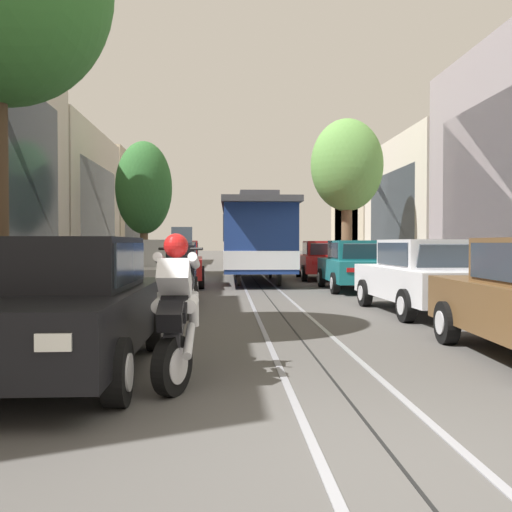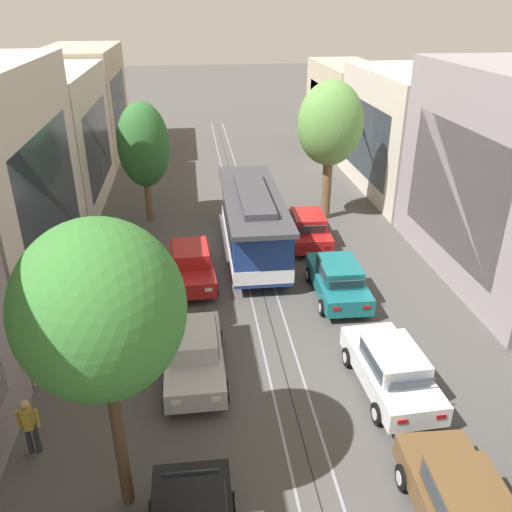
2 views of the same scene
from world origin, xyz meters
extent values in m
plane|color=#4C4947|center=(0.00, 18.26, 0.00)|extent=(160.00, 160.00, 0.00)
cube|color=gray|center=(-0.53, 20.83, 0.01)|extent=(0.08, 53.66, 0.01)
cube|color=gray|center=(0.53, 20.83, 0.01)|extent=(0.08, 53.66, 0.01)
cube|color=black|center=(0.00, 20.83, 0.00)|extent=(0.03, 53.66, 0.01)
cube|color=#2D3842|center=(-7.89, 15.12, 4.07)|extent=(0.04, 7.99, 5.42)
cube|color=beige|center=(-9.94, 26.54, 3.75)|extent=(4.15, 11.11, 7.50)
cube|color=#2D3842|center=(-7.89, 26.54, 3.38)|extent=(0.04, 7.99, 4.50)
cube|color=#BCAD93|center=(-10.36, 37.95, 3.90)|extent=(4.99, 11.11, 7.80)
cube|color=#2D3842|center=(-7.89, 37.95, 3.51)|extent=(0.04, 7.99, 4.68)
cube|color=#2D3842|center=(7.89, 15.12, 3.89)|extent=(0.04, 7.99, 5.19)
cube|color=beige|center=(10.80, 26.54, 3.59)|extent=(5.87, 11.11, 7.17)
cube|color=#2D3842|center=(7.89, 26.54, 3.23)|extent=(0.04, 7.99, 4.30)
cube|color=#BCAD93|center=(10.03, 37.95, 3.17)|extent=(4.33, 11.11, 6.35)
cube|color=#2D3842|center=(7.89, 37.95, 2.86)|extent=(0.04, 7.99, 3.81)
cube|color=black|center=(-3.05, 2.89, 0.65)|extent=(1.83, 4.31, 0.66)
cube|color=black|center=(-3.05, 3.04, 1.28)|extent=(1.49, 2.07, 0.60)
cube|color=#2D3842|center=(-3.05, 2.20, 1.26)|extent=(1.33, 0.23, 0.47)
cube|color=#2D3842|center=(-3.04, 4.22, 1.26)|extent=(1.30, 0.21, 0.45)
cube|color=#2D3842|center=(-2.30, 3.03, 1.28)|extent=(0.04, 1.81, 0.47)
cube|color=#2D3842|center=(-3.80, 3.04, 1.28)|extent=(0.04, 1.81, 0.47)
cube|color=white|center=(-2.50, 0.72, 0.75)|extent=(0.28, 0.04, 0.14)
cube|color=#B21414|center=(-2.48, 5.04, 0.75)|extent=(0.28, 0.04, 0.12)
cube|color=#B21414|center=(-3.59, 5.05, 0.75)|extent=(0.28, 0.04, 0.12)
cylinder|color=black|center=(-2.18, 1.55, 0.32)|extent=(0.20, 0.64, 0.64)
cylinder|color=silver|center=(-2.07, 1.55, 0.32)|extent=(0.02, 0.35, 0.35)
cylinder|color=black|center=(-2.16, 4.21, 0.32)|extent=(0.20, 0.64, 0.64)
cylinder|color=silver|center=(-2.05, 4.21, 0.32)|extent=(0.02, 0.35, 0.35)
cylinder|color=black|center=(-3.92, 4.23, 0.32)|extent=(0.20, 0.64, 0.64)
cylinder|color=silver|center=(-4.03, 4.23, 0.32)|extent=(0.02, 0.35, 0.35)
cube|color=#B7B7BC|center=(-2.89, 9.56, 0.65)|extent=(1.81, 4.31, 0.66)
cube|color=#B7B7BC|center=(-2.89, 9.71, 1.28)|extent=(1.48, 2.07, 0.60)
cube|color=#2D3842|center=(-2.88, 8.87, 1.26)|extent=(1.33, 0.23, 0.47)
cube|color=#2D3842|center=(-2.89, 10.89, 1.26)|extent=(1.30, 0.20, 0.45)
cube|color=#2D3842|center=(-2.14, 9.71, 1.28)|extent=(0.04, 1.81, 0.47)
cube|color=#2D3842|center=(-3.63, 9.71, 1.28)|extent=(0.04, 1.81, 0.47)
cube|color=white|center=(-2.32, 7.40, 0.75)|extent=(0.28, 0.04, 0.14)
cube|color=#B21414|center=(-2.34, 11.72, 0.75)|extent=(0.28, 0.04, 0.12)
cube|color=white|center=(-3.44, 7.40, 0.75)|extent=(0.28, 0.04, 0.14)
cube|color=#B21414|center=(-3.45, 11.72, 0.75)|extent=(0.28, 0.04, 0.12)
cylinder|color=black|center=(-2.00, 8.23, 0.32)|extent=(0.20, 0.64, 0.64)
cylinder|color=silver|center=(-1.89, 8.23, 0.32)|extent=(0.02, 0.35, 0.35)
cylinder|color=black|center=(-3.76, 8.23, 0.32)|extent=(0.20, 0.64, 0.64)
cylinder|color=silver|center=(-3.87, 8.23, 0.32)|extent=(0.02, 0.35, 0.35)
cylinder|color=black|center=(-2.01, 10.90, 0.32)|extent=(0.20, 0.64, 0.64)
cylinder|color=silver|center=(-1.90, 10.90, 0.32)|extent=(0.02, 0.35, 0.35)
cylinder|color=black|center=(-3.77, 10.89, 0.32)|extent=(0.20, 0.64, 0.64)
cylinder|color=silver|center=(-3.88, 10.89, 0.32)|extent=(0.02, 0.35, 0.35)
cube|color=red|center=(-2.89, 15.83, 0.65)|extent=(1.97, 4.37, 0.66)
cube|color=red|center=(-2.90, 15.98, 1.28)|extent=(1.56, 2.12, 0.60)
cube|color=#2D3842|center=(-2.86, 15.15, 1.26)|extent=(1.34, 0.27, 0.47)
cube|color=#2D3842|center=(-2.94, 17.17, 1.26)|extent=(1.30, 0.25, 0.45)
cube|color=#2D3842|center=(-2.15, 16.01, 1.28)|extent=(0.10, 1.81, 0.47)
cube|color=#2D3842|center=(-3.64, 15.95, 1.28)|extent=(0.10, 1.81, 0.47)
cube|color=white|center=(-2.25, 13.70, 0.75)|extent=(0.28, 0.05, 0.14)
cube|color=#B21414|center=(-2.42, 18.01, 0.75)|extent=(0.28, 0.05, 0.12)
cube|color=white|center=(-3.36, 13.65, 0.75)|extent=(0.28, 0.05, 0.14)
cube|color=#B21414|center=(-3.53, 17.97, 0.75)|extent=(0.28, 0.05, 0.12)
cylinder|color=black|center=(-1.96, 14.54, 0.32)|extent=(0.23, 0.65, 0.64)
cylinder|color=silver|center=(-1.85, 14.54, 0.32)|extent=(0.03, 0.35, 0.35)
cylinder|color=black|center=(-3.72, 14.47, 0.32)|extent=(0.23, 0.65, 0.64)
cylinder|color=silver|center=(-3.83, 14.46, 0.32)|extent=(0.03, 0.35, 0.35)
cylinder|color=black|center=(-2.06, 17.20, 0.32)|extent=(0.23, 0.65, 0.64)
cylinder|color=silver|center=(-1.96, 17.21, 0.32)|extent=(0.03, 0.35, 0.35)
cylinder|color=black|center=(-3.82, 17.13, 0.32)|extent=(0.23, 0.65, 0.64)
cylinder|color=silver|center=(-3.93, 17.13, 0.32)|extent=(0.03, 0.35, 0.35)
cube|color=#2D3842|center=(2.19, 3.01, 1.28)|extent=(0.11, 1.81, 0.47)
cube|color=white|center=(2.48, 5.31, 0.75)|extent=(0.28, 0.05, 0.14)
cylinder|color=black|center=(2.12, 4.50, 0.32)|extent=(0.23, 0.65, 0.64)
cylinder|color=silver|center=(2.01, 4.50, 0.32)|extent=(0.04, 0.35, 0.35)
cube|color=silver|center=(3.06, 8.10, 0.65)|extent=(1.99, 4.37, 0.66)
cube|color=silver|center=(3.07, 7.95, 1.28)|extent=(1.57, 2.13, 0.60)
cube|color=#2D3842|center=(3.03, 8.79, 1.26)|extent=(1.34, 0.28, 0.47)
cube|color=#2D3842|center=(3.12, 6.77, 1.26)|extent=(1.30, 0.25, 0.45)
cube|color=#2D3842|center=(2.32, 7.92, 1.28)|extent=(0.11, 1.81, 0.47)
cube|color=#2D3842|center=(3.82, 7.98, 1.28)|extent=(0.11, 1.81, 0.47)
cube|color=white|center=(2.41, 10.24, 0.75)|extent=(0.28, 0.05, 0.14)
cube|color=#B21414|center=(2.60, 5.92, 0.75)|extent=(0.28, 0.05, 0.12)
cube|color=white|center=(3.53, 10.28, 0.75)|extent=(0.28, 0.05, 0.14)
cube|color=#B21414|center=(3.72, 5.97, 0.75)|extent=(0.28, 0.05, 0.12)
cylinder|color=black|center=(2.13, 9.40, 0.32)|extent=(0.23, 0.65, 0.64)
cylinder|color=silver|center=(2.02, 9.39, 0.32)|extent=(0.04, 0.35, 0.35)
cylinder|color=black|center=(3.88, 9.47, 0.32)|extent=(0.23, 0.65, 0.64)
cylinder|color=silver|center=(3.99, 9.48, 0.32)|extent=(0.04, 0.35, 0.35)
cylinder|color=black|center=(2.24, 6.73, 0.32)|extent=(0.23, 0.65, 0.64)
cylinder|color=silver|center=(2.13, 6.73, 0.32)|extent=(0.04, 0.35, 0.35)
cylinder|color=black|center=(4.00, 6.81, 0.32)|extent=(0.23, 0.65, 0.64)
cylinder|color=silver|center=(4.11, 6.81, 0.32)|extent=(0.04, 0.35, 0.35)
cube|color=#196B70|center=(2.95, 13.86, 0.65)|extent=(1.90, 4.34, 0.66)
cube|color=#196B70|center=(2.95, 13.71, 1.28)|extent=(1.53, 2.10, 0.60)
cube|color=#2D3842|center=(2.97, 14.54, 1.26)|extent=(1.34, 0.25, 0.47)
cube|color=#2D3842|center=(2.92, 12.52, 1.26)|extent=(1.30, 0.23, 0.45)
cube|color=#2D3842|center=(2.20, 13.73, 1.28)|extent=(0.07, 1.81, 0.47)
cube|color=#2D3842|center=(3.69, 13.69, 1.28)|extent=(0.07, 1.81, 0.47)
cube|color=white|center=(2.44, 16.03, 0.75)|extent=(0.28, 0.05, 0.14)
cube|color=#B21414|center=(2.34, 11.71, 0.75)|extent=(0.28, 0.05, 0.12)
cube|color=white|center=(3.56, 16.00, 0.75)|extent=(0.28, 0.05, 0.14)
cube|color=#B21414|center=(3.46, 11.68, 0.75)|extent=(0.28, 0.05, 0.12)
cylinder|color=black|center=(2.10, 15.21, 0.32)|extent=(0.22, 0.64, 0.64)
cylinder|color=silver|center=(1.99, 15.21, 0.32)|extent=(0.03, 0.35, 0.35)
cylinder|color=black|center=(3.86, 15.17, 0.32)|extent=(0.22, 0.64, 0.64)
cylinder|color=silver|center=(3.97, 15.17, 0.32)|extent=(0.03, 0.35, 0.35)
cylinder|color=black|center=(2.04, 12.55, 0.32)|extent=(0.22, 0.64, 0.64)
cylinder|color=silver|center=(1.93, 12.55, 0.32)|extent=(0.03, 0.35, 0.35)
cylinder|color=black|center=(3.80, 12.50, 0.32)|extent=(0.22, 0.64, 0.64)
cylinder|color=silver|center=(3.91, 12.50, 0.32)|extent=(0.03, 0.35, 0.35)
cube|color=red|center=(2.84, 19.19, 0.65)|extent=(1.99, 4.38, 0.66)
cube|color=red|center=(2.84, 19.04, 1.28)|extent=(1.57, 2.13, 0.60)
cube|color=#2D3842|center=(2.87, 19.88, 1.26)|extent=(1.34, 0.28, 0.47)
cube|color=#2D3842|center=(2.78, 17.86, 1.26)|extent=(1.30, 0.26, 0.45)
cube|color=#2D3842|center=(2.09, 19.08, 1.28)|extent=(0.11, 1.81, 0.47)
cube|color=#2D3842|center=(3.58, 19.01, 1.28)|extent=(0.11, 1.81, 0.47)
cube|color=white|center=(2.38, 21.38, 0.75)|extent=(0.28, 0.05, 0.14)
cube|color=#B21414|center=(2.19, 17.06, 0.75)|extent=(0.28, 0.05, 0.12)
cube|color=white|center=(3.50, 21.33, 0.75)|extent=(0.28, 0.05, 0.14)
cube|color=#B21414|center=(3.30, 17.01, 0.75)|extent=(0.28, 0.05, 0.12)
cylinder|color=black|center=(2.02, 20.57, 0.32)|extent=(0.23, 0.65, 0.64)
cylinder|color=silver|center=(1.91, 20.57, 0.32)|extent=(0.04, 0.35, 0.35)
cylinder|color=black|center=(3.78, 20.48, 0.32)|extent=(0.23, 0.65, 0.64)
cylinder|color=silver|center=(3.89, 20.48, 0.32)|extent=(0.04, 0.35, 0.35)
cylinder|color=black|center=(1.90, 17.90, 0.32)|extent=(0.23, 0.65, 0.64)
cylinder|color=silver|center=(1.79, 17.91, 0.32)|extent=(0.04, 0.35, 0.35)
cylinder|color=black|center=(3.66, 17.82, 0.32)|extent=(0.23, 0.65, 0.64)
cylinder|color=silver|center=(3.77, 17.82, 0.32)|extent=(0.04, 0.35, 0.35)
cylinder|color=brown|center=(-5.06, 23.23, 1.52)|extent=(0.38, 0.38, 3.03)
ellipsoid|color=#2D662D|center=(-5.06, 23.23, 4.14)|extent=(2.68, 2.49, 4.42)
cylinder|color=brown|center=(4.54, 22.36, 2.04)|extent=(0.51, 0.51, 4.08)
ellipsoid|color=#609947|center=(4.54, 22.36, 5.17)|extent=(3.42, 2.81, 4.33)
cube|color=navy|center=(0.00, 17.76, 1.65)|extent=(2.45, 7.52, 2.30)
cube|color=white|center=(0.00, 17.76, 0.95)|extent=(2.49, 7.56, 0.60)
cube|color=#3D3D42|center=(0.03, 22.06, 0.55)|extent=(2.41, 1.12, 0.10)
cylinder|color=white|center=(-1.09, 22.52, 1.65)|extent=(0.08, 0.08, 2.30)
cylinder|color=white|center=(1.15, 22.50, 1.65)|extent=(0.08, 0.08, 2.30)
cube|color=#3D3D42|center=(0.00, 18.06, 2.90)|extent=(2.62, 9.12, 0.20)
cube|color=#3D3D42|center=(0.00, 17.76, 3.14)|extent=(1.36, 5.63, 0.28)
cube|color=#2D3842|center=(-1.22, 17.77, 2.00)|extent=(0.07, 6.38, 0.90)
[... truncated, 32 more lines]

